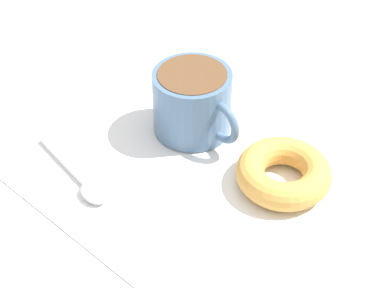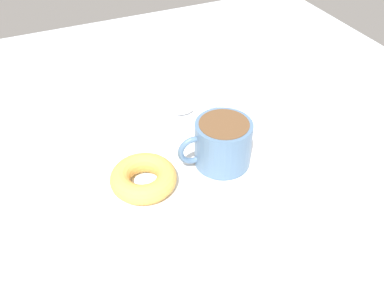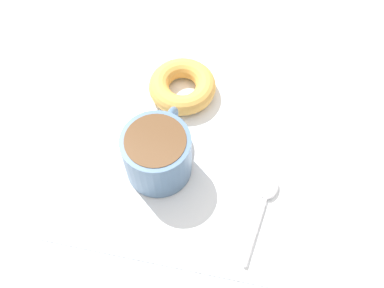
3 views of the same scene
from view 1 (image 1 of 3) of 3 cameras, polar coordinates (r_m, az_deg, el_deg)
The scene contains 5 objects.
ground_plane at distance 71.16cm, azimuth 2.81°, elevation -2.31°, with size 120.00×120.00×2.00cm, color #B2BCC6.
napkin at distance 70.71cm, azimuth -0.00°, elevation -1.31°, with size 32.39×32.39×0.30cm, color white.
coffee_cup at distance 71.97cm, azimuth 0.11°, elevation 3.83°, with size 8.90×11.88×7.59cm.
donut at distance 67.33cm, azimuth 8.13°, elevation -2.56°, with size 10.02×10.02×3.02cm, color gold.
spoon at distance 68.02cm, azimuth -9.51°, elevation -3.51°, with size 3.08×13.02×0.90cm.
Camera 1 is at (-39.38, -33.35, 48.00)cm, focal length 60.00 mm.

